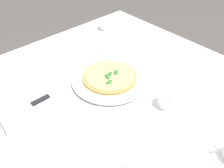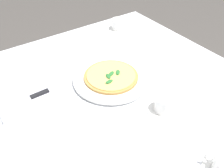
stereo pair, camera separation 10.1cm
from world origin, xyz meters
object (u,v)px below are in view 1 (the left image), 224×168
object	(u,v)px
pizza_plate	(110,79)
napkin_folded	(30,109)
dinner_knife	(28,107)
coffee_cup_right_edge	(167,100)
coffee_cup_near_right	(106,25)
pizza	(110,76)

from	to	relation	value
pizza_plate	napkin_folded	world-z (taller)	napkin_folded
pizza_plate	dinner_knife	bearing A→B (deg)	-10.67
coffee_cup_right_edge	coffee_cup_near_right	size ratio (longest dim) A/B	0.98
coffee_cup_near_right	napkin_folded	distance (m)	0.72
pizza_plate	dinner_knife	xyz separation A→B (m)	(0.35, -0.07, 0.01)
napkin_folded	coffee_cup_right_edge	bearing A→B (deg)	145.13
pizza_plate	napkin_folded	size ratio (longest dim) A/B	1.44
coffee_cup_right_edge	coffee_cup_near_right	xyz separation A→B (m)	(-0.25, -0.63, -0.00)
pizza	napkin_folded	world-z (taller)	pizza
pizza	dinner_knife	xyz separation A→B (m)	(0.35, -0.07, -0.00)
napkin_folded	pizza_plate	bearing A→B (deg)	173.28
pizza_plate	coffee_cup_right_edge	size ratio (longest dim) A/B	2.53
dinner_knife	pizza_plate	bearing A→B (deg)	168.87
napkin_folded	dinner_knife	distance (m)	0.01
pizza	coffee_cup_right_edge	xyz separation A→B (m)	(-0.06, 0.26, 0.01)
coffee_cup_near_right	napkin_folded	bearing A→B (deg)	25.20
pizza	napkin_folded	size ratio (longest dim) A/B	1.02
coffee_cup_right_edge	napkin_folded	xyz separation A→B (m)	(0.41, -0.33, -0.02)
coffee_cup_near_right	napkin_folded	xyz separation A→B (m)	(0.65, 0.31, -0.02)
pizza	coffee_cup_near_right	xyz separation A→B (m)	(-0.31, -0.37, 0.00)
coffee_cup_right_edge	dinner_knife	size ratio (longest dim) A/B	0.67
napkin_folded	dinner_knife	xyz separation A→B (m)	(0.00, 0.00, 0.01)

